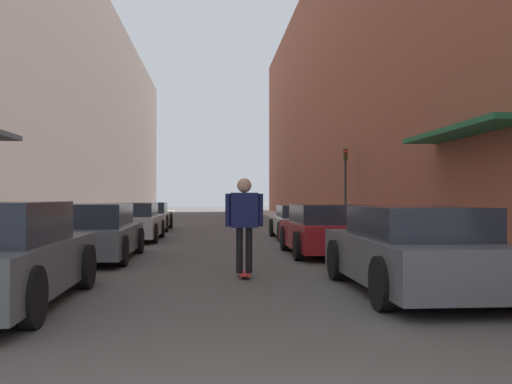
{
  "coord_description": "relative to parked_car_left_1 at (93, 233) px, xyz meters",
  "views": [
    {
      "loc": [
        -0.15,
        -2.32,
        1.46
      ],
      "look_at": [
        0.94,
        11.64,
        1.58
      ],
      "focal_mm": 40.0,
      "sensor_mm": 36.0,
      "label": 1
    }
  ],
  "objects": [
    {
      "name": "parked_car_right_1",
      "position": [
        5.68,
        0.68,
        -0.01
      ],
      "size": [
        2.05,
        4.03,
        1.27
      ],
      "color": "maroon",
      "rests_on": "ground"
    },
    {
      "name": "building_row_left",
      "position": [
        -4.81,
        16.68,
        5.52
      ],
      "size": [
        4.9,
        55.67,
        12.29
      ],
      "color": "#564C47",
      "rests_on": "ground"
    },
    {
      "name": "traffic_light",
      "position": [
        8.13,
        9.11,
        1.54
      ],
      "size": [
        0.16,
        0.22,
        3.28
      ],
      "color": "#2D2D2D",
      "rests_on": "curb_strip_right"
    },
    {
      "name": "curb_strip_left",
      "position": [
        -1.91,
        16.69,
        -0.57
      ],
      "size": [
        1.8,
        55.67,
        0.12
      ],
      "color": "#A3A099",
      "rests_on": "ground"
    },
    {
      "name": "parked_car_right_2",
      "position": [
        5.83,
        6.18,
        -0.05
      ],
      "size": [
        1.86,
        4.18,
        1.17
      ],
      "color": "silver",
      "rests_on": "ground"
    },
    {
      "name": "building_row_right",
      "position": [
        10.61,
        16.68,
        6.73
      ],
      "size": [
        4.9,
        55.67,
        14.72
      ],
      "color": "brown",
      "rests_on": "ground"
    },
    {
      "name": "curb_strip_right",
      "position": [
        7.71,
        16.69,
        -0.57
      ],
      "size": [
        1.8,
        55.67,
        0.12
      ],
      "color": "#A3A099",
      "rests_on": "ground"
    },
    {
      "name": "skateboarder",
      "position": [
        3.35,
        -3.11,
        0.49
      ],
      "size": [
        0.69,
        0.78,
        1.8
      ],
      "color": "#B2231E",
      "rests_on": "ground"
    },
    {
      "name": "parked_car_left_1",
      "position": [
        0.0,
        0.0,
        0.0
      ],
      "size": [
        1.97,
        4.51,
        1.3
      ],
      "color": "#515459",
      "rests_on": "ground"
    },
    {
      "name": "parked_car_left_2",
      "position": [
        0.03,
        5.89,
        -0.01
      ],
      "size": [
        2.04,
        4.18,
        1.27
      ],
      "color": "#B7B7BC",
      "rests_on": "ground"
    },
    {
      "name": "parked_car_right_0",
      "position": [
        5.81,
        -5.02,
        0.02
      ],
      "size": [
        1.93,
        4.41,
        1.31
      ],
      "color": "#515459",
      "rests_on": "ground"
    },
    {
      "name": "ground",
      "position": [
        2.9,
        11.12,
        -0.63
      ],
      "size": [
        122.48,
        122.48,
        0.0
      ],
      "primitive_type": "plane",
      "color": "#4C4947"
    },
    {
      "name": "parked_car_left_3",
      "position": [
        -0.01,
        11.75,
        -0.02
      ],
      "size": [
        1.88,
        4.46,
        1.23
      ],
      "color": "#B7B7BC",
      "rests_on": "ground"
    }
  ]
}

